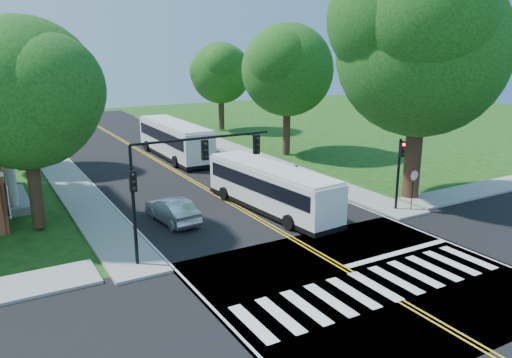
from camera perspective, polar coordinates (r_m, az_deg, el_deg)
ground at (r=22.69m, az=12.53°, el=-11.38°), size 140.00×140.00×0.00m
road at (r=37.04m, az=-6.40°, el=-0.73°), size 14.00×96.00×0.01m
cross_road at (r=22.68m, az=12.53°, el=-11.37°), size 60.00×12.00×0.01m
center_line at (r=40.62m, az=-8.66°, el=0.61°), size 0.36×70.00×0.01m
edge_line_w at (r=38.80m, az=-18.04°, el=-0.65°), size 0.12×70.00×0.01m
edge_line_e at (r=43.44m, az=-0.28°, el=1.71°), size 0.12×70.00×0.01m
crosswalk at (r=22.36m, az=13.41°, el=-11.80°), size 12.60×3.00×0.01m
stop_bar at (r=25.98m, az=15.95°, el=-8.10°), size 6.60×0.40×0.01m
sidewalk_nw at (r=41.40m, az=-20.95°, el=0.13°), size 2.60×40.00×0.15m
sidewalk_ne at (r=46.70m, az=-0.50°, el=2.71°), size 2.60×40.00×0.15m
sidewalk_xe at (r=41.51m, az=26.93°, el=-0.47°), size 20.00×2.60×0.15m
tree_ne_big at (r=33.88m, az=18.40°, el=13.67°), size 10.80×10.80×14.91m
tree_west_near at (r=29.02m, az=-24.99°, el=8.81°), size 8.00×8.00×11.40m
tree_west_far at (r=45.01m, az=-26.27°, el=9.66°), size 7.60×7.60×10.67m
tree_east_mid at (r=46.51m, az=3.62°, el=12.32°), size 8.40×8.40×11.93m
tree_east_far at (r=60.98m, az=-4.06°, el=11.97°), size 7.20×7.20×10.34m
signal_nw at (r=23.42m, az=-8.47°, el=1.08°), size 7.15×0.46×5.66m
signal_ne at (r=31.54m, az=16.09°, el=1.57°), size 0.30×0.46×4.40m
stop_sign at (r=32.02m, az=17.56°, el=-0.06°), size 0.76×0.08×2.53m
bus_lead at (r=30.78m, az=1.68°, el=-0.95°), size 3.38×11.16×2.84m
bus_follow at (r=46.45m, az=-9.31°, el=4.52°), size 3.13×12.54×3.24m
hatchback at (r=29.36m, az=-9.56°, el=-3.52°), size 1.98×4.56×1.46m
suv at (r=36.08m, az=3.58°, el=-0.05°), size 3.01×4.83×1.25m
dark_sedan at (r=38.87m, az=1.67°, el=1.07°), size 2.91×4.64×1.25m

